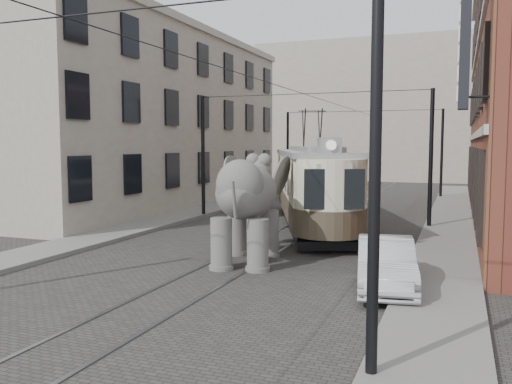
% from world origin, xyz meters
% --- Properties ---
extents(ground, '(120.00, 120.00, 0.00)m').
position_xyz_m(ground, '(0.00, 0.00, 0.00)').
color(ground, '#3C3A38').
extents(tram_rails, '(1.54, 80.00, 0.02)m').
position_xyz_m(tram_rails, '(0.00, 0.00, 0.01)').
color(tram_rails, slate).
rests_on(tram_rails, ground).
extents(sidewalk_right, '(2.00, 60.00, 0.15)m').
position_xyz_m(sidewalk_right, '(6.00, 0.00, 0.07)').
color(sidewalk_right, slate).
rests_on(sidewalk_right, ground).
extents(sidewalk_left, '(2.00, 60.00, 0.15)m').
position_xyz_m(sidewalk_left, '(-6.50, 0.00, 0.07)').
color(sidewalk_left, slate).
rests_on(sidewalk_left, ground).
extents(stucco_building, '(7.00, 24.00, 10.00)m').
position_xyz_m(stucco_building, '(-11.00, 10.00, 5.00)').
color(stucco_building, gray).
rests_on(stucco_building, ground).
extents(distant_block, '(28.00, 10.00, 14.00)m').
position_xyz_m(distant_block, '(0.00, 40.00, 7.00)').
color(distant_block, gray).
rests_on(distant_block, ground).
extents(catenary, '(11.00, 30.20, 6.00)m').
position_xyz_m(catenary, '(-0.20, 5.00, 3.00)').
color(catenary, black).
rests_on(catenary, ground).
extents(tram, '(7.12, 13.12, 5.16)m').
position_xyz_m(tram, '(0.16, 5.29, 2.58)').
color(tram, beige).
rests_on(tram, ground).
extents(elephant, '(3.98, 5.96, 3.37)m').
position_xyz_m(elephant, '(0.29, -2.87, 1.68)').
color(elephant, '#605D58').
rests_on(elephant, ground).
extents(parked_car, '(2.01, 4.08, 1.29)m').
position_xyz_m(parked_car, '(4.71, -4.51, 0.64)').
color(parked_car, '#BAB9BE').
rests_on(parked_car, ground).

